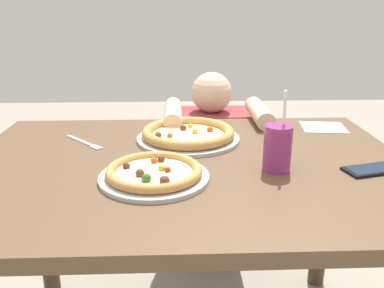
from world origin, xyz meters
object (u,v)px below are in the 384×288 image
at_px(pizza_far, 188,134).
at_px(fork, 85,143).
at_px(pizza_near, 154,173).
at_px(drink_cup_colored, 278,148).
at_px(diner_seated, 210,177).
at_px(cell_phone, 371,170).

bearing_deg(pizza_far, fork, -176.78).
height_order(pizza_near, pizza_far, pizza_far).
relative_size(pizza_far, drink_cup_colored, 1.53).
bearing_deg(diner_seated, pizza_near, -105.81).
bearing_deg(drink_cup_colored, pizza_near, -171.29).
relative_size(pizza_near, cell_phone, 1.83).
bearing_deg(pizza_far, drink_cup_colored, -48.73).
bearing_deg(drink_cup_colored, cell_phone, -4.56).
xyz_separation_m(pizza_far, drink_cup_colored, (0.24, -0.28, 0.05)).
bearing_deg(fork, pizza_near, -51.21).
relative_size(pizza_near, diner_seated, 0.33).
bearing_deg(diner_seated, fork, -135.04).
height_order(pizza_near, cell_phone, pizza_near).
xyz_separation_m(pizza_near, fork, (-0.25, 0.31, -0.02)).
distance_m(fork, diner_seated, 0.75).
relative_size(drink_cup_colored, cell_phone, 1.42).
xyz_separation_m(pizza_near, cell_phone, (0.61, 0.03, -0.01)).
xyz_separation_m(fork, diner_seated, (0.47, 0.47, -0.34)).
xyz_separation_m(pizza_far, fork, (-0.35, -0.02, -0.02)).
relative_size(drink_cup_colored, diner_seated, 0.25).
bearing_deg(cell_phone, pizza_near, -177.03).
xyz_separation_m(cell_phone, diner_seated, (-0.39, 0.75, -0.34)).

